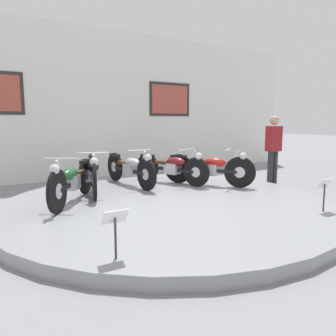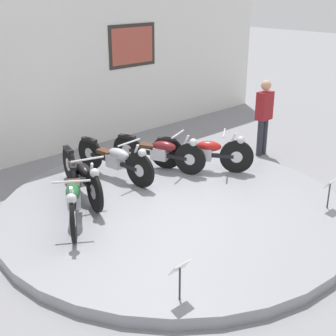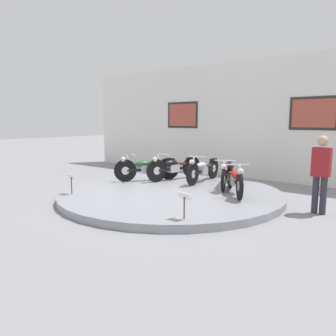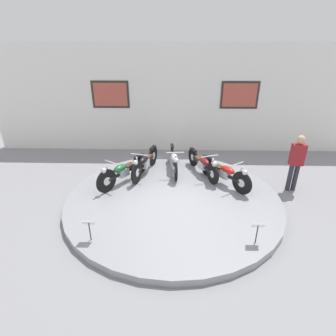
# 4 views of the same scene
# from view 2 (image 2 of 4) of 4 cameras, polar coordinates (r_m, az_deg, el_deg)

# --- Properties ---
(ground_plane) EXTENTS (60.00, 60.00, 0.00)m
(ground_plane) POSITION_cam_2_polar(r_m,az_deg,el_deg) (7.82, 0.68, -5.53)
(ground_plane) COLOR gray
(display_platform) EXTENTS (5.70, 5.70, 0.17)m
(display_platform) POSITION_cam_2_polar(r_m,az_deg,el_deg) (7.79, 0.68, -4.98)
(display_platform) COLOR gray
(display_platform) RESTS_ON ground_plane
(back_wall) EXTENTS (14.00, 0.22, 3.98)m
(back_wall) POSITION_cam_2_polar(r_m,az_deg,el_deg) (10.29, -15.28, 12.04)
(back_wall) COLOR white
(back_wall) RESTS_ON ground_plane
(motorcycle_green) EXTENTS (1.19, 1.70, 0.81)m
(motorcycle_green) POSITION_cam_2_polar(r_m,az_deg,el_deg) (7.24, -11.41, -3.35)
(motorcycle_green) COLOR black
(motorcycle_green) RESTS_ON display_platform
(motorcycle_black) EXTENTS (0.68, 1.96, 0.81)m
(motorcycle_black) POSITION_cam_2_polar(r_m,az_deg,el_deg) (8.01, -10.49, -0.77)
(motorcycle_black) COLOR black
(motorcycle_black) RESTS_ON display_platform
(motorcycle_silver) EXTENTS (0.54, 1.99, 0.80)m
(motorcycle_silver) POSITION_cam_2_polar(r_m,az_deg,el_deg) (8.67, -6.44, 1.15)
(motorcycle_silver) COLOR black
(motorcycle_silver) RESTS_ON display_platform
(motorcycle_maroon) EXTENTS (0.80, 1.85, 0.78)m
(motorcycle_maroon) POSITION_cam_2_polar(r_m,az_deg,el_deg) (9.05, -1.01, 2.08)
(motorcycle_maroon) COLOR black
(motorcycle_maroon) RESTS_ON display_platform
(motorcycle_red) EXTENTS (1.23, 1.64, 0.80)m
(motorcycle_red) POSITION_cam_2_polar(r_m,az_deg,el_deg) (9.01, 4.35, 2.01)
(motorcycle_red) COLOR black
(motorcycle_red) RESTS_ON display_platform
(info_placard_front_left) EXTENTS (0.26, 0.11, 0.51)m
(info_placard_front_left) POSITION_cam_2_polar(r_m,az_deg,el_deg) (5.40, 1.46, -12.58)
(info_placard_front_left) COLOR #333338
(info_placard_front_left) RESTS_ON display_platform
(info_placard_front_centre) EXTENTS (0.26, 0.11, 0.51)m
(info_placard_front_centre) POSITION_cam_2_polar(r_m,az_deg,el_deg) (7.90, 19.13, -2.23)
(info_placard_front_centre) COLOR #333338
(info_placard_front_centre) RESTS_ON display_platform
(visitor_standing) EXTENTS (0.36, 0.22, 1.67)m
(visitor_standing) POSITION_cam_2_polar(r_m,az_deg,el_deg) (10.39, 11.62, 6.53)
(visitor_standing) COLOR #2D2D38
(visitor_standing) RESTS_ON ground_plane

